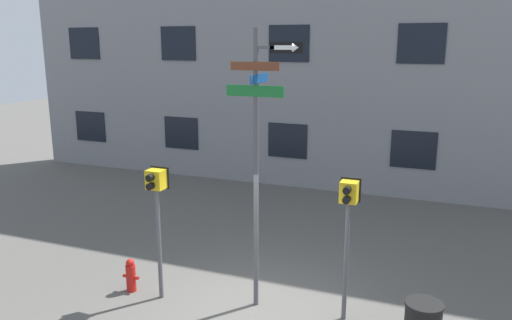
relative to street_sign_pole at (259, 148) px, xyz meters
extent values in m
plane|color=#595651|center=(0.09, -0.31, -2.96)|extent=(60.00, 60.00, 0.00)
cube|color=black|center=(-9.91, 7.67, -1.39)|extent=(1.34, 0.03, 1.15)
cube|color=black|center=(-5.91, 7.67, -1.39)|extent=(1.34, 0.03, 1.15)
cube|color=black|center=(-1.91, 7.67, -1.39)|extent=(1.34, 0.03, 1.15)
cube|color=black|center=(2.09, 7.67, -1.39)|extent=(1.34, 0.03, 1.15)
cube|color=black|center=(-9.91, 7.67, 1.74)|extent=(1.34, 0.03, 1.15)
cube|color=black|center=(-5.91, 7.67, 1.74)|extent=(1.34, 0.03, 1.15)
cube|color=black|center=(-1.91, 7.67, 1.74)|extent=(1.34, 0.03, 1.15)
cube|color=black|center=(2.09, 7.67, 1.74)|extent=(1.34, 0.03, 1.15)
cylinder|color=#4C4C51|center=(-0.06, 0.01, -0.48)|extent=(0.09, 0.09, 4.96)
cube|color=#4C4C51|center=(0.21, 0.01, 1.69)|extent=(0.53, 0.05, 0.05)
cube|color=brown|center=(-0.06, -0.05, 1.39)|extent=(0.86, 0.02, 0.14)
cube|color=#14478C|center=(0.00, 0.01, 1.18)|extent=(0.02, 0.80, 0.14)
cube|color=#196B2D|center=(-0.06, -0.05, 0.98)|extent=(1.02, 0.02, 0.19)
cube|color=black|center=(0.47, -0.01, 1.69)|extent=(0.56, 0.02, 0.18)
cube|color=white|center=(0.43, -0.02, 1.69)|extent=(0.32, 0.01, 0.07)
cone|color=white|center=(0.63, -0.02, 1.69)|extent=(0.10, 0.14, 0.14)
cylinder|color=#4C4C51|center=(-1.83, -0.40, -1.88)|extent=(0.08, 0.08, 2.15)
cube|color=gold|center=(-1.83, -0.40, -0.63)|extent=(0.31, 0.26, 0.35)
cube|color=black|center=(-1.83, -0.26, -0.63)|extent=(0.37, 0.02, 0.41)
cylinder|color=black|center=(-1.83, -0.59, -0.55)|extent=(0.12, 0.12, 0.12)
cylinder|color=black|center=(-1.83, -0.59, -0.71)|extent=(0.12, 0.12, 0.12)
cylinder|color=#EA4C14|center=(-1.83, -0.53, -0.55)|extent=(0.10, 0.01, 0.10)
cylinder|color=#4C4C51|center=(1.56, 0.10, -1.89)|extent=(0.08, 0.08, 2.15)
cube|color=gold|center=(1.56, 0.10, -0.64)|extent=(0.28, 0.26, 0.36)
cube|color=black|center=(1.56, 0.24, -0.64)|extent=(0.34, 0.02, 0.42)
cylinder|color=black|center=(1.56, -0.09, -0.56)|extent=(0.12, 0.12, 0.12)
cylinder|color=black|center=(1.56, -0.09, -0.72)|extent=(0.12, 0.12, 0.12)
cylinder|color=orange|center=(1.56, -0.03, -0.56)|extent=(0.10, 0.01, 0.10)
cylinder|color=red|center=(-2.51, -0.39, -2.69)|extent=(0.19, 0.19, 0.54)
sphere|color=red|center=(-2.51, -0.39, -2.37)|extent=(0.16, 0.16, 0.16)
cylinder|color=red|center=(-2.64, -0.39, -2.66)|extent=(0.08, 0.07, 0.07)
cylinder|color=red|center=(-2.37, -0.39, -2.66)|extent=(0.08, 0.07, 0.07)
cylinder|color=black|center=(2.88, -0.54, -2.07)|extent=(0.58, 0.58, 0.04)
camera|label=1|loc=(2.98, -7.80, 1.76)|focal=35.00mm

